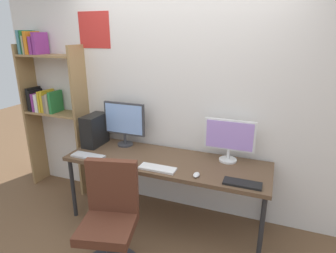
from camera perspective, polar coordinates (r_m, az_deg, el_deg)
wall_back at (r=3.18m, az=2.40°, el=5.57°), size 4.51×0.11×2.60m
desk at (r=3.01m, az=-0.35°, el=-7.58°), size 2.11×0.68×0.74m
bookshelf at (r=3.91m, az=-22.70°, el=5.38°), size 0.83×0.28×2.03m
office_chair at (r=2.63m, az=-11.46°, el=-19.53°), size 0.53×0.54×0.99m
monitor_left at (r=3.30m, az=-8.72°, el=1.02°), size 0.50×0.18×0.51m
monitor_right at (r=2.93m, az=12.17°, el=-2.26°), size 0.51×0.18×0.44m
pc_tower at (r=3.42m, az=-14.42°, el=-0.67°), size 0.17×0.34×0.36m
keyboard_left at (r=3.16m, az=-15.67°, el=-5.69°), size 0.36×0.13×0.02m
keyboard_center at (r=2.79m, az=-2.10°, el=-8.35°), size 0.36×0.13×0.02m
keyboard_right at (r=2.61m, az=14.64°, el=-10.95°), size 0.33×0.13×0.02m
mouse_left_side at (r=2.67m, az=5.69°, el=-9.59°), size 0.06×0.10×0.03m
mouse_right_side at (r=2.91m, az=-7.85°, el=-7.18°), size 0.06×0.10×0.03m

